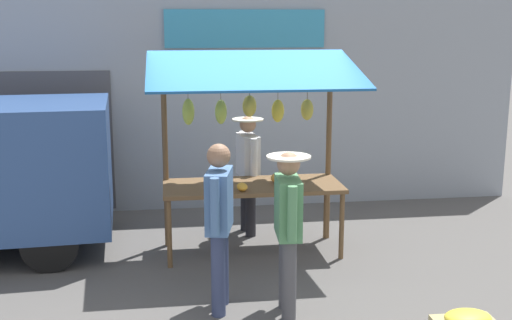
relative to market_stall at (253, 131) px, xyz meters
name	(u,v)px	position (x,y,z in m)	size (l,w,h in m)	color
ground_plane	(253,252)	(0.02, 0.03, -1.54)	(40.00, 40.00, 0.00)	#514F4C
street_backdrop	(230,98)	(0.07, -2.16, 0.16)	(9.00, 0.30, 3.40)	#8C939E
market_stall	(253,131)	(0.00, 0.00, 0.00)	(2.50, 1.46, 2.50)	brown
vendor_with_sunhat	(248,165)	(-0.02, -0.72, -0.58)	(0.42, 0.69, 1.62)	#232328
shopper_in_striped_shirt	(288,220)	(-0.08, 1.83, -0.57)	(0.42, 0.70, 1.64)	#4C4C51
shopper_with_ponytail	(219,215)	(0.56, 1.64, -0.55)	(0.32, 0.70, 1.70)	navy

